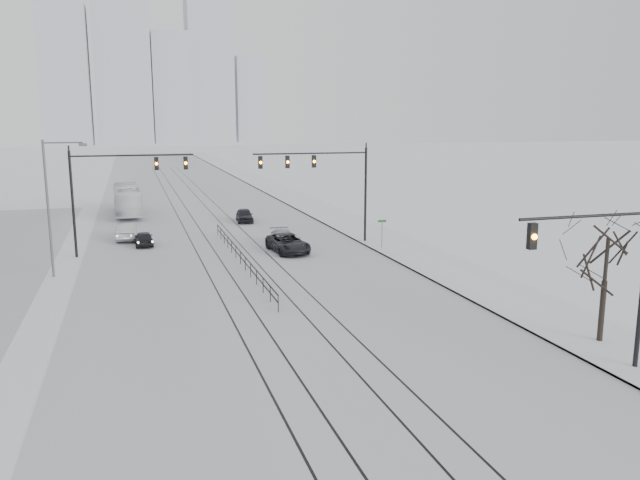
{
  "coord_description": "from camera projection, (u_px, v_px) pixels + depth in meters",
  "views": [
    {
      "loc": [
        -7.23,
        -13.58,
        10.2
      ],
      "look_at": [
        3.35,
        21.28,
        3.2
      ],
      "focal_mm": 35.0,
      "sensor_mm": 36.0,
      "label": 1
    }
  ],
  "objects": [
    {
      "name": "sedan_sb_outer",
      "position": [
        126.0,
        231.0,
        54.08
      ],
      "size": [
        1.91,
        4.56,
        1.46
      ],
      "primitive_type": "imported",
      "rotation": [
        0.0,
        0.0,
        3.06
      ],
      "color": "#B9BAC2",
      "rests_on": "ground"
    },
    {
      "name": "sedan_nb_front",
      "position": [
        288.0,
        243.0,
        48.83
      ],
      "size": [
        2.86,
        5.39,
        1.44
      ],
      "primitive_type": "imported",
      "rotation": [
        0.0,
        0.0,
        0.09
      ],
      "color": "black",
      "rests_on": "ground"
    },
    {
      "name": "skyline",
      "position": [
        154.0,
        72.0,
        269.53
      ],
      "size": [
        96.0,
        48.0,
        72.0
      ],
      "color": "#ACB3BC",
      "rests_on": "ground"
    },
    {
      "name": "sedan_sb_inner",
      "position": [
        144.0,
        239.0,
        51.44
      ],
      "size": [
        1.56,
        3.62,
        1.22
      ],
      "primitive_type": "imported",
      "rotation": [
        0.0,
        0.0,
        3.18
      ],
      "color": "black",
      "rests_on": "ground"
    },
    {
      "name": "traffic_mast_near",
      "position": [
        612.0,
        266.0,
        24.6
      ],
      "size": [
        6.1,
        0.37,
        7.0
      ],
      "color": "black",
      "rests_on": "ground"
    },
    {
      "name": "road",
      "position": [
        197.0,
        209.0,
        73.13
      ],
      "size": [
        22.0,
        260.0,
        0.02
      ],
      "primitive_type": "cube",
      "color": "silver",
      "rests_on": "ground"
    },
    {
      "name": "traffic_mast_nw",
      "position": [
        113.0,
        183.0,
        47.09
      ],
      "size": [
        9.1,
        0.37,
        8.0
      ],
      "color": "black",
      "rests_on": "ground"
    },
    {
      "name": "sedan_nb_right",
      "position": [
        284.0,
        239.0,
        50.97
      ],
      "size": [
        2.07,
        4.64,
        1.32
      ],
      "primitive_type": "imported",
      "rotation": [
        0.0,
        0.0,
        -0.05
      ],
      "color": "#9FA3A7",
      "rests_on": "ground"
    },
    {
      "name": "street_sign",
      "position": [
        382.0,
        230.0,
        49.88
      ],
      "size": [
        0.7,
        0.06,
        2.4
      ],
      "color": "#595B60",
      "rests_on": "ground"
    },
    {
      "name": "traffic_mast_ne",
      "position": [
        327.0,
        176.0,
        50.87
      ],
      "size": [
        9.6,
        0.37,
        8.0
      ],
      "color": "black",
      "rests_on": "ground"
    },
    {
      "name": "bare_tree",
      "position": [
        607.0,
        249.0,
        28.12
      ],
      "size": [
        4.4,
        4.4,
        6.1
      ],
      "color": "black",
      "rests_on": "ground"
    },
    {
      "name": "curb",
      "position": [
        288.0,
        205.0,
        76.27
      ],
      "size": [
        0.1,
        260.0,
        0.12
      ],
      "primitive_type": "cube",
      "color": "gray",
      "rests_on": "ground"
    },
    {
      "name": "sidewalk_east",
      "position": [
        308.0,
        204.0,
        76.97
      ],
      "size": [
        5.0,
        260.0,
        0.16
      ],
      "primitive_type": "cube",
      "color": "silver",
      "rests_on": "ground"
    },
    {
      "name": "median_fence",
      "position": [
        240.0,
        257.0,
        44.84
      ],
      "size": [
        0.06,
        24.0,
        1.0
      ],
      "color": "black",
      "rests_on": "ground"
    },
    {
      "name": "sedan_nb_far",
      "position": [
        244.0,
        215.0,
        63.54
      ],
      "size": [
        1.96,
        4.1,
        1.35
      ],
      "primitive_type": "imported",
      "rotation": [
        0.0,
        0.0,
        -0.09
      ],
      "color": "black",
      "rests_on": "ground"
    },
    {
      "name": "street_light_west",
      "position": [
        52.0,
        199.0,
        40.48
      ],
      "size": [
        2.73,
        0.25,
        9.0
      ],
      "color": "#595B60",
      "rests_on": "ground"
    },
    {
      "name": "tram_rails",
      "position": [
        221.0,
        239.0,
        54.33
      ],
      "size": [
        5.3,
        180.0,
        0.01
      ],
      "color": "black",
      "rests_on": "ground"
    },
    {
      "name": "box_truck",
      "position": [
        127.0,
        200.0,
        68.27
      ],
      "size": [
        3.07,
        11.7,
        3.24
      ],
      "primitive_type": "imported",
      "rotation": [
        0.0,
        0.0,
        3.17
      ],
      "color": "white",
      "rests_on": "ground"
    }
  ]
}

